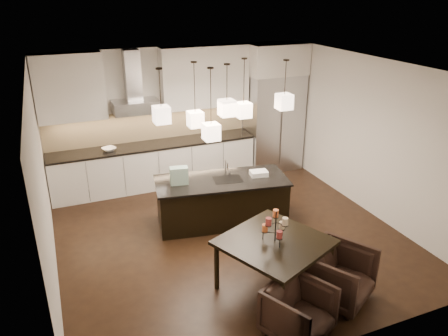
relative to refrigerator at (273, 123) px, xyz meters
name	(u,v)px	position (x,y,z in m)	size (l,w,h in m)	color
floor	(228,235)	(-2.10, -2.38, -1.08)	(5.50, 5.50, 0.02)	black
ceiling	(229,68)	(-2.10, -2.38, 1.73)	(5.50, 5.50, 0.02)	white
wall_back	(178,114)	(-2.10, 0.38, 0.32)	(5.50, 0.02, 2.80)	silver
wall_front	(333,248)	(-2.10, -5.14, 0.32)	(5.50, 0.02, 2.80)	silver
wall_left	(41,186)	(-4.86, -2.38, 0.32)	(0.02, 5.50, 2.80)	silver
wall_right	(370,137)	(0.66, -2.38, 0.32)	(0.02, 5.50, 2.80)	silver
refrigerator	(273,123)	(0.00, 0.00, 0.00)	(1.20, 0.72, 2.15)	#B7B7BA
fridge_panel	(276,59)	(0.00, 0.00, 1.40)	(1.26, 0.72, 0.65)	silver
lower_cabinets	(156,166)	(-2.73, 0.05, -0.64)	(4.21, 0.62, 0.88)	silver
countertop	(154,145)	(-2.73, 0.05, -0.17)	(4.21, 0.66, 0.04)	black
backsplash	(150,125)	(-2.73, 0.35, 0.16)	(4.21, 0.02, 0.63)	beige
upper_cab_left	(69,88)	(-4.20, 0.19, 1.10)	(1.25, 0.35, 1.25)	silver
upper_cab_right	(205,77)	(-1.55, 0.19, 1.10)	(1.86, 0.35, 1.25)	silver
hood_canopy	(136,107)	(-3.03, 0.10, 0.65)	(0.90, 0.52, 0.24)	#B7B7BA
hood_chimney	(132,75)	(-3.03, 0.21, 1.24)	(0.30, 0.28, 0.96)	#B7B7BA
fruit_bowl	(109,149)	(-3.64, 0.00, -0.12)	(0.26, 0.26, 0.06)	silver
island_body	(222,201)	(-2.03, -1.90, -0.69)	(2.21, 0.88, 0.78)	black
island_top	(222,181)	(-2.03, -1.90, -0.28)	(2.28, 0.95, 0.04)	black
faucet	(225,168)	(-1.93, -1.83, -0.09)	(0.09, 0.21, 0.34)	silver
tote_bag	(179,176)	(-2.76, -1.79, -0.11)	(0.30, 0.16, 0.30)	#286946
food_container	(259,173)	(-1.36, -1.99, -0.22)	(0.30, 0.21, 0.09)	silver
dining_table	(274,265)	(-2.08, -3.91, -0.70)	(1.26, 1.26, 0.76)	black
candelabra	(276,226)	(-2.08, -3.91, -0.09)	(0.36, 0.36, 0.44)	black
candle_a	(282,225)	(-1.95, -3.85, -0.14)	(0.08, 0.08, 0.10)	beige
candle_b	(265,228)	(-2.19, -3.83, -0.14)	(0.08, 0.08, 0.10)	#D7652F
candle_c	(280,235)	(-2.09, -4.05, -0.14)	(0.08, 0.08, 0.10)	maroon
candle_d	(276,213)	(-2.01, -3.78, 0.02)	(0.08, 0.08, 0.10)	#D7652F
candle_e	(268,222)	(-2.21, -3.94, 0.02)	(0.08, 0.08, 0.10)	maroon
candle_f	(285,221)	(-2.01, -4.02, 0.02)	(0.08, 0.08, 0.10)	beige
armchair_left	(299,311)	(-2.22, -4.79, -0.75)	(0.70, 0.72, 0.66)	black
armchair_right	(339,275)	(-1.38, -4.43, -0.71)	(0.79, 0.81, 0.74)	black
pendant_a	(162,115)	(-3.04, -1.95, 1.02)	(0.24, 0.24, 0.26)	beige
pendant_b	(195,119)	(-2.38, -1.59, 0.78)	(0.24, 0.24, 0.26)	beige
pendant_c	(227,108)	(-1.97, -1.98, 1.02)	(0.24, 0.24, 0.26)	beige
pendant_d	(243,110)	(-1.48, -1.56, 0.83)	(0.24, 0.24, 0.26)	beige
pendant_e	(284,102)	(-0.92, -1.98, 1.03)	(0.24, 0.24, 0.26)	beige
pendant_f	(211,132)	(-2.32, -2.19, 0.73)	(0.24, 0.24, 0.26)	beige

